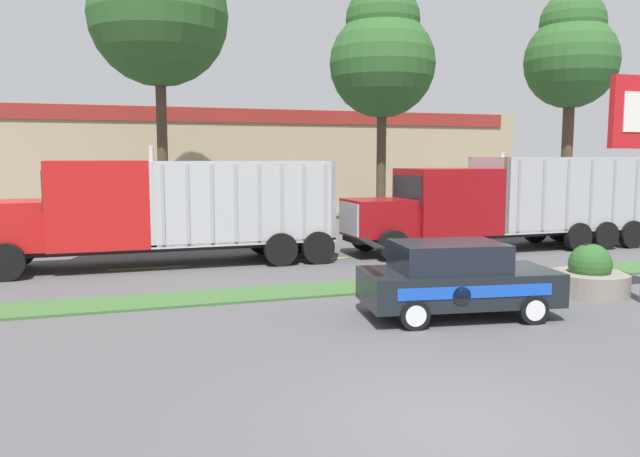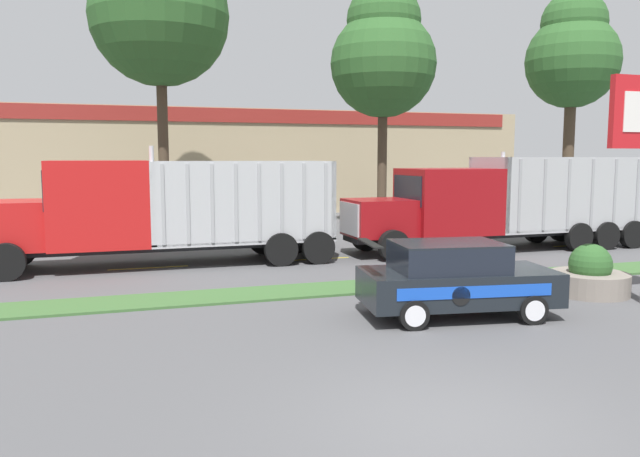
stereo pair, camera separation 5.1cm
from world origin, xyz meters
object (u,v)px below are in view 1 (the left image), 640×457
(dump_truck_mid, at_px, (128,213))
(stone_planter, at_px, (590,276))
(dump_truck_lead, at_px, (475,207))
(rally_car, at_px, (455,278))

(dump_truck_mid, relative_size, stone_planter, 5.68)
(dump_truck_mid, bearing_deg, dump_truck_lead, -1.70)
(rally_car, height_order, stone_planter, rally_car)
(dump_truck_mid, bearing_deg, stone_planter, -34.92)
(rally_car, bearing_deg, stone_planter, 11.78)
(dump_truck_mid, xyz_separation_m, stone_planter, (10.84, -7.57, -1.24))
(dump_truck_lead, bearing_deg, rally_car, -124.21)
(dump_truck_lead, xyz_separation_m, dump_truck_mid, (-12.03, 0.36, 0.10))
(dump_truck_mid, relative_size, rally_car, 2.50)
(stone_planter, bearing_deg, dump_truck_lead, 80.70)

